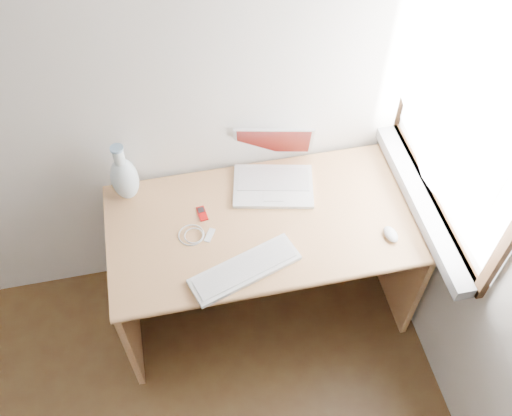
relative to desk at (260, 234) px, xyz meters
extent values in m
cube|color=white|center=(0.74, -0.16, 0.80)|extent=(0.01, 0.90, 1.00)
cube|color=gray|center=(0.69, -0.16, 0.27)|extent=(0.10, 0.96, 0.06)
cube|color=white|center=(0.67, -0.16, 0.83)|extent=(0.02, 0.84, 0.92)
cube|color=tan|center=(0.00, -0.08, 0.20)|extent=(1.39, 0.69, 0.03)
cube|color=tan|center=(-0.68, -0.08, -0.17)|extent=(0.03, 0.65, 0.70)
cube|color=tan|center=(0.68, -0.08, -0.17)|extent=(0.03, 0.65, 0.70)
cube|color=tan|center=(0.00, 0.25, -0.05)|extent=(1.33, 0.03, 0.46)
cube|color=white|center=(0.08, 0.10, 0.22)|extent=(0.41, 0.33, 0.02)
cube|color=silver|center=(0.08, 0.10, 0.23)|extent=(0.35, 0.21, 0.00)
cube|color=white|center=(0.08, 0.22, 0.34)|extent=(0.38, 0.17, 0.23)
cube|color=maroon|center=(0.08, 0.22, 0.34)|extent=(0.34, 0.15, 0.20)
cube|color=white|center=(-0.13, -0.32, 0.22)|extent=(0.49, 0.28, 0.02)
cube|color=silver|center=(-0.13, -0.32, 0.23)|extent=(0.45, 0.24, 0.00)
ellipsoid|color=white|center=(0.51, -0.28, 0.23)|extent=(0.07, 0.10, 0.03)
cube|color=#B20D0C|center=(-0.26, 0.01, 0.21)|extent=(0.05, 0.08, 0.01)
cube|color=black|center=(-0.26, 0.01, 0.22)|extent=(0.03, 0.03, 0.00)
torus|color=white|center=(-0.33, -0.10, 0.21)|extent=(0.14, 0.14, 0.01)
cube|color=white|center=(-0.25, -0.11, 0.21)|extent=(0.06, 0.08, 0.01)
ellipsoid|color=white|center=(-0.57, 0.18, 0.33)|extent=(0.12, 0.12, 0.23)
cylinder|color=white|center=(-0.57, 0.18, 0.47)|extent=(0.05, 0.05, 0.09)
cylinder|color=#80A8CD|center=(-0.57, 0.18, 0.52)|extent=(0.06, 0.06, 0.01)
camera|label=1|loc=(-0.35, -1.55, 2.22)|focal=40.00mm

